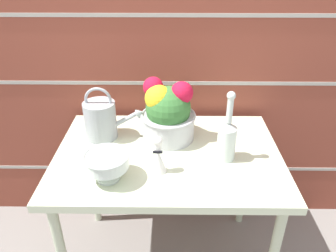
{
  "coord_description": "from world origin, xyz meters",
  "views": [
    {
      "loc": [
        0.01,
        -1.27,
        1.6
      ],
      "look_at": [
        0.0,
        0.04,
        0.86
      ],
      "focal_mm": 35.0,
      "sensor_mm": 36.0,
      "label": 1
    }
  ],
  "objects": [
    {
      "name": "patio_table",
      "position": [
        0.0,
        0.0,
        0.66
      ],
      "size": [
        1.05,
        0.73,
        0.74
      ],
      "color": "beige",
      "rests_on": "ground_plane"
    },
    {
      "name": "brick_wall",
      "position": [
        0.0,
        0.45,
        1.1
      ],
      "size": [
        3.6,
        0.08,
        2.2
      ],
      "color": "brown",
      "rests_on": "ground_plane"
    },
    {
      "name": "glass_decanter",
      "position": [
        0.26,
        -0.04,
        0.85
      ],
      "size": [
        0.08,
        0.08,
        0.33
      ],
      "color": "silver",
      "rests_on": "patio_table"
    },
    {
      "name": "crystal_pedestal_bowl",
      "position": [
        -0.24,
        -0.2,
        0.83
      ],
      "size": [
        0.19,
        0.19,
        0.12
      ],
      "color": "silver",
      "rests_on": "patio_table"
    },
    {
      "name": "figurine_vase",
      "position": [
        -0.04,
        -0.14,
        0.81
      ],
      "size": [
        0.07,
        0.07,
        0.17
      ],
      "color": "white",
      "rests_on": "patio_table"
    },
    {
      "name": "watering_can",
      "position": [
        -0.33,
        0.14,
        0.84
      ],
      "size": [
        0.3,
        0.16,
        0.27
      ],
      "color": "#9EA3A8",
      "rests_on": "patio_table"
    },
    {
      "name": "flower_planter",
      "position": [
        -0.0,
        0.13,
        0.88
      ],
      "size": [
        0.27,
        0.27,
        0.31
      ],
      "color": "#BCBCC1",
      "rests_on": "patio_table"
    }
  ]
}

